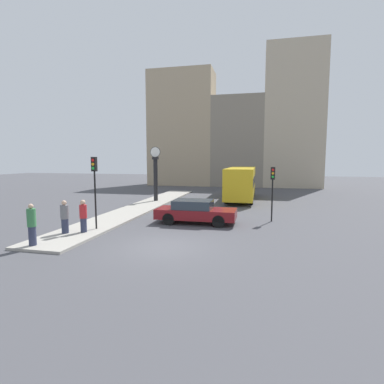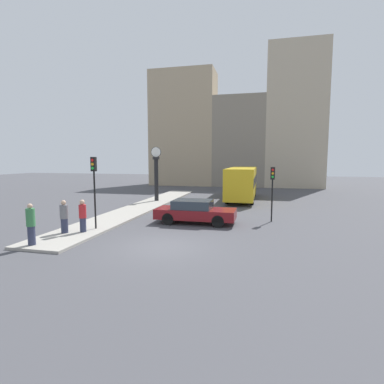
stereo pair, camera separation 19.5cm
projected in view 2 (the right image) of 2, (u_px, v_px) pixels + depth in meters
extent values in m
plane|color=#47474C|center=(162.00, 247.00, 13.19)|extent=(120.00, 120.00, 0.00)
cube|color=#A39E93|center=(143.00, 207.00, 23.89)|extent=(2.64, 23.76, 0.12)
cube|color=tan|center=(184.00, 129.00, 44.58)|extent=(9.39, 5.00, 16.58)
cube|color=gray|center=(240.00, 142.00, 42.88)|extent=(7.21, 5.00, 12.54)
cube|color=#B7A88E|center=(295.00, 117.00, 40.79)|extent=(7.74, 5.00, 19.07)
cube|color=maroon|center=(196.00, 213.00, 17.96)|extent=(4.75, 1.88, 0.59)
cube|color=#2D3842|center=(193.00, 204.00, 17.94)|extent=(2.28, 1.69, 0.52)
cylinder|color=black|center=(222.00, 216.00, 18.44)|extent=(0.71, 0.22, 0.71)
cylinder|color=black|center=(218.00, 221.00, 16.84)|extent=(0.71, 0.22, 0.71)
cylinder|color=black|center=(176.00, 214.00, 19.12)|extent=(0.71, 0.22, 0.71)
cylinder|color=black|center=(168.00, 219.00, 17.52)|extent=(0.71, 0.22, 0.71)
cube|color=gold|center=(242.00, 182.00, 28.30)|extent=(2.43, 9.32, 2.68)
cube|color=#1E232D|center=(242.00, 180.00, 28.28)|extent=(2.46, 9.13, 0.79)
cylinder|color=black|center=(254.00, 192.00, 30.97)|extent=(0.28, 0.90, 0.90)
cylinder|color=black|center=(233.00, 192.00, 31.47)|extent=(0.28, 0.90, 0.90)
cylinder|color=black|center=(252.00, 199.00, 25.39)|extent=(0.28, 0.90, 0.90)
cylinder|color=black|center=(227.00, 199.00, 25.89)|extent=(0.28, 0.90, 0.90)
cylinder|color=black|center=(95.00, 200.00, 15.98)|extent=(0.09, 0.09, 3.08)
cube|color=black|center=(94.00, 164.00, 15.77)|extent=(0.26, 0.20, 0.76)
cylinder|color=red|center=(92.00, 160.00, 15.63)|extent=(0.15, 0.04, 0.15)
cylinder|color=orange|center=(92.00, 164.00, 15.65)|extent=(0.15, 0.04, 0.15)
cylinder|color=green|center=(93.00, 168.00, 15.67)|extent=(0.15, 0.04, 0.15)
cylinder|color=black|center=(272.00, 201.00, 18.36)|extent=(0.09, 0.09, 2.61)
cube|color=black|center=(273.00, 173.00, 18.18)|extent=(0.26, 0.20, 0.76)
cylinder|color=red|center=(273.00, 170.00, 18.04)|extent=(0.15, 0.04, 0.15)
cylinder|color=orange|center=(273.00, 173.00, 18.06)|extent=(0.15, 0.04, 0.15)
cylinder|color=green|center=(273.00, 177.00, 18.09)|extent=(0.15, 0.04, 0.15)
cylinder|color=black|center=(156.00, 180.00, 26.83)|extent=(0.36, 0.36, 3.70)
cube|color=black|center=(156.00, 158.00, 26.62)|extent=(0.47, 0.47, 0.22)
cylinder|color=black|center=(156.00, 152.00, 26.56)|extent=(0.94, 0.04, 0.94)
cylinder|color=white|center=(156.00, 152.00, 26.56)|extent=(0.87, 0.06, 0.87)
cylinder|color=#2D334C|center=(32.00, 236.00, 13.00)|extent=(0.31, 0.31, 0.83)
cylinder|color=#387A47|center=(30.00, 217.00, 12.91)|extent=(0.37, 0.37, 0.78)
sphere|color=tan|center=(30.00, 206.00, 12.86)|extent=(0.22, 0.22, 0.22)
cylinder|color=#2D334C|center=(65.00, 226.00, 15.15)|extent=(0.34, 0.34, 0.74)
cylinder|color=slate|center=(64.00, 212.00, 15.07)|extent=(0.40, 0.40, 0.69)
sphere|color=tan|center=(63.00, 203.00, 15.02)|extent=(0.24, 0.24, 0.24)
cylinder|color=#2D334C|center=(83.00, 225.00, 15.36)|extent=(0.31, 0.31, 0.73)
cylinder|color=red|center=(83.00, 211.00, 15.28)|extent=(0.36, 0.36, 0.68)
sphere|color=tan|center=(82.00, 202.00, 15.23)|extent=(0.26, 0.26, 0.26)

